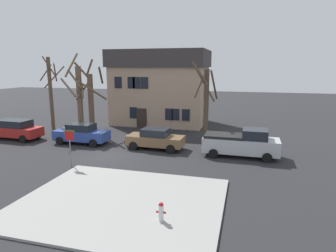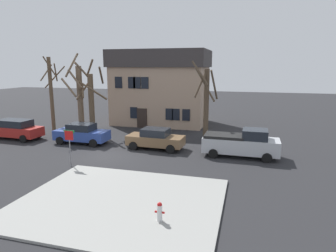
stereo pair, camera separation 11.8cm
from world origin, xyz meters
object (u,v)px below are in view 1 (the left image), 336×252
(fire_hydrant, at_px, (161,211))
(tree_bare_mid, at_px, (79,95))
(building_main, at_px, (160,87))
(car_red_wagon, at_px, (15,129))
(car_brown_sedan, at_px, (155,139))
(pickup_truck_silver, at_px, (241,143))
(bicycle_leaning, at_px, (76,134))
(tree_bare_far, at_px, (91,102))
(tree_bare_near, at_px, (51,93))
(car_blue_sedan, at_px, (82,134))
(tree_bare_end, at_px, (206,101))
(street_sign_pole, at_px, (70,141))

(fire_hydrant, bearing_deg, tree_bare_mid, 130.90)
(building_main, relative_size, tree_bare_mid, 1.38)
(car_red_wagon, bearing_deg, car_brown_sedan, 0.97)
(car_brown_sedan, relative_size, fire_hydrant, 5.56)
(pickup_truck_silver, bearing_deg, fire_hydrant, -106.02)
(pickup_truck_silver, height_order, bicycle_leaning, pickup_truck_silver)
(tree_bare_mid, bearing_deg, tree_bare_far, -14.51)
(tree_bare_near, distance_m, tree_bare_mid, 2.59)
(tree_bare_near, height_order, car_brown_sedan, tree_bare_near)
(car_blue_sedan, bearing_deg, car_brown_sedan, 0.27)
(building_main, xyz_separation_m, car_brown_sedan, (2.72, -10.58, -3.38))
(tree_bare_near, bearing_deg, car_brown_sedan, -12.22)
(tree_bare_end, distance_m, car_blue_sedan, 11.00)
(tree_bare_mid, distance_m, car_red_wagon, 6.45)
(car_red_wagon, xyz_separation_m, car_blue_sedan, (6.62, 0.19, -0.06))
(building_main, height_order, tree_bare_mid, building_main)
(tree_bare_end, bearing_deg, fire_hydrant, -89.32)
(street_sign_pole, bearing_deg, car_blue_sedan, 114.54)
(tree_bare_mid, height_order, car_red_wagon, tree_bare_mid)
(building_main, bearing_deg, tree_bare_far, -122.02)
(car_brown_sedan, bearing_deg, tree_bare_end, 45.69)
(tree_bare_mid, distance_m, tree_bare_far, 1.58)
(street_sign_pole, bearing_deg, pickup_truck_silver, 25.79)
(tree_bare_end, height_order, bicycle_leaning, tree_bare_end)
(tree_bare_mid, xyz_separation_m, tree_bare_end, (12.26, 0.02, -0.23))
(car_blue_sedan, bearing_deg, building_main, 69.96)
(pickup_truck_silver, bearing_deg, tree_bare_end, 129.36)
(tree_bare_near, height_order, car_red_wagon, tree_bare_near)
(building_main, distance_m, street_sign_pole, 16.35)
(car_blue_sedan, distance_m, fire_hydrant, 14.87)
(fire_hydrant, height_order, street_sign_pole, street_sign_pole)
(car_blue_sedan, bearing_deg, street_sign_pole, -65.46)
(tree_bare_far, bearing_deg, car_brown_sedan, -23.25)
(building_main, xyz_separation_m, fire_hydrant, (6.36, -21.40, -3.67))
(tree_bare_mid, relative_size, car_brown_sedan, 1.69)
(building_main, distance_m, tree_bare_near, 11.72)
(car_brown_sedan, height_order, bicycle_leaning, car_brown_sedan)
(car_red_wagon, bearing_deg, pickup_truck_silver, -0.30)
(street_sign_pole, bearing_deg, tree_bare_near, 131.58)
(tree_bare_mid, bearing_deg, pickup_truck_silver, -14.05)
(building_main, relative_size, car_brown_sedan, 2.33)
(tree_bare_far, relative_size, car_blue_sedan, 1.41)
(tree_bare_far, xyz_separation_m, car_blue_sedan, (0.77, -3.19, -2.34))
(tree_bare_far, relative_size, pickup_truck_silver, 1.19)
(fire_hydrant, bearing_deg, tree_bare_end, 90.68)
(tree_bare_mid, relative_size, car_blue_sedan, 1.69)
(bicycle_leaning, bearing_deg, pickup_truck_silver, -7.02)
(tree_bare_far, bearing_deg, tree_bare_near, -168.67)
(tree_bare_mid, bearing_deg, bicycle_leaning, -73.02)
(car_blue_sedan, xyz_separation_m, fire_hydrant, (10.23, -10.79, -0.31))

